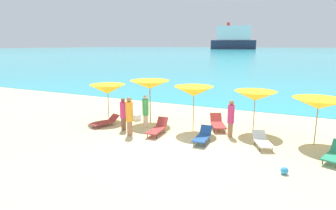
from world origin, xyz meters
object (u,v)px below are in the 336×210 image
object	(u,v)px
lounge_chair_0	(105,121)
lounge_chair_3	(335,154)
beachgoer_3	(145,110)
beachgoer_2	(129,115)
umbrella_0	(108,89)
umbrella_1	(150,85)
umbrella_3	(255,96)
beachgoer_1	(123,113)
umbrella_2	(194,91)
umbrella_4	(319,104)
lounge_chair_1	(218,123)
lounge_chair_5	(158,128)
cruise_ship	(233,39)
cooler_box	(136,117)
lounge_chair_4	(203,136)
beachgoer_0	(231,117)
beach_ball	(284,171)
lounge_chair_2	(262,141)

from	to	relation	value
lounge_chair_0	lounge_chair_3	world-z (taller)	lounge_chair_3
beachgoer_3	beachgoer_2	bearing A→B (deg)	-116.92
umbrella_0	umbrella_1	size ratio (longest dim) A/B	0.89
umbrella_0	beachgoer_3	bearing A→B (deg)	-7.99
umbrella_3	beachgoer_1	xyz separation A→B (m)	(-6.10, -2.36, -0.99)
umbrella_2	umbrella_4	size ratio (longest dim) A/B	0.97
lounge_chair_1	beachgoer_2	xyz separation A→B (m)	(-3.55, -2.89, 0.69)
lounge_chair_5	cruise_ship	bearing A→B (deg)	98.68
lounge_chair_0	beachgoer_1	size ratio (longest dim) A/B	1.01
umbrella_4	cooler_box	world-z (taller)	umbrella_4
lounge_chair_4	cooler_box	xyz separation A→B (m)	(-4.78, 2.05, -0.14)
lounge_chair_1	beachgoer_3	bearing A→B (deg)	174.97
umbrella_0	beachgoer_0	world-z (taller)	umbrella_0
beachgoer_1	lounge_chair_1	bearing A→B (deg)	31.19
lounge_chair_1	cruise_ship	bearing A→B (deg)	77.00
lounge_chair_3	beach_ball	distance (m)	2.54
beachgoer_0	beachgoer_2	size ratio (longest dim) A/B	0.94
umbrella_2	beach_ball	size ratio (longest dim) A/B	8.70
lounge_chair_2	beachgoer_1	world-z (taller)	beachgoer_1
lounge_chair_3	beachgoer_3	bearing A→B (deg)	-166.65
cooler_box	lounge_chair_4	bearing A→B (deg)	-2.07
umbrella_3	lounge_chair_0	xyz separation A→B (m)	(-7.48, -2.09, -1.64)
beachgoer_0	lounge_chair_5	bearing A→B (deg)	-89.59
umbrella_1	beach_ball	distance (m)	8.47
beachgoer_0	beachgoer_1	bearing A→B (deg)	-94.77
umbrella_3	beachgoer_2	bearing A→B (deg)	-150.89
lounge_chair_0	lounge_chair_1	xyz separation A→B (m)	(5.69, 2.01, 0.08)
lounge_chair_2	beachgoer_2	size ratio (longest dim) A/B	0.79
umbrella_2	umbrella_4	world-z (taller)	umbrella_2
umbrella_1	lounge_chair_0	size ratio (longest dim) A/B	1.42
lounge_chair_5	beachgoer_0	size ratio (longest dim) A/B	0.93
umbrella_2	cooler_box	distance (m)	4.25
beachgoer_2	beach_ball	bearing A→B (deg)	149.90
beachgoer_2	beachgoer_3	world-z (taller)	beachgoer_2
umbrella_4	beachgoer_3	world-z (taller)	umbrella_4
lounge_chair_4	umbrella_1	bearing A→B (deg)	150.35
cooler_box	umbrella_2	bearing A→B (deg)	12.65
beachgoer_3	umbrella_2	bearing A→B (deg)	-16.64
umbrella_0	umbrella_4	xyz separation A→B (m)	(10.75, 0.47, 0.02)
umbrella_3	umbrella_4	size ratio (longest dim) A/B	0.93
beachgoer_3	cooler_box	xyz separation A→B (m)	(-1.25, 1.03, -0.75)
umbrella_2	lounge_chair_0	distance (m)	5.12
lounge_chair_3	cooler_box	xyz separation A→B (m)	(-9.93, 1.96, -0.15)
umbrella_2	umbrella_0	bearing A→B (deg)	-179.04
lounge_chair_0	beachgoer_3	distance (m)	2.35
beach_ball	umbrella_2	bearing A→B (deg)	143.74
lounge_chair_0	lounge_chair_3	bearing A→B (deg)	16.73
umbrella_3	lounge_chair_1	distance (m)	2.37
lounge_chair_2	umbrella_3	bearing A→B (deg)	85.01
beachgoer_0	beachgoer_2	xyz separation A→B (m)	(-4.43, -1.90, 0.06)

